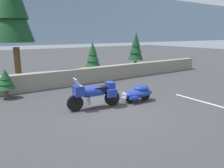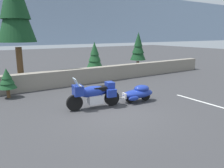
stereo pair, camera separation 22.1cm
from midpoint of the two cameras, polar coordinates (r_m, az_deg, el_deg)
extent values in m
plane|color=#38383A|center=(8.90, -0.77, -7.20)|extent=(80.00, 80.00, 0.00)
cube|color=gray|center=(13.38, -13.56, 1.34)|extent=(8.00, 0.59, 0.95)
cube|color=gray|center=(17.84, 11.14, 4.23)|extent=(8.00, 0.53, 0.95)
cylinder|color=black|center=(9.05, -10.11, -4.85)|extent=(0.67, 0.23, 0.66)
cylinder|color=black|center=(9.61, -0.62, -3.60)|extent=(0.67, 0.23, 0.66)
cube|color=silver|center=(9.30, -4.94, -3.89)|extent=(0.66, 0.52, 0.36)
ellipsoid|color=navy|center=(9.17, -5.56, -1.99)|extent=(1.25, 0.61, 0.48)
cube|color=navy|center=(8.95, -9.32, -1.68)|extent=(0.43, 0.57, 0.40)
cube|color=#9EB7C6|center=(8.86, -9.70, 0.35)|extent=(0.25, 0.46, 0.34)
cube|color=black|center=(9.26, -3.84, -1.19)|extent=(0.61, 0.44, 0.16)
cube|color=navy|center=(9.42, -1.18, -0.29)|extent=(0.37, 0.44, 0.28)
cube|color=navy|center=(9.20, -0.66, -2.40)|extent=(0.42, 0.21, 0.32)
cube|color=navy|center=(9.73, -2.19, -1.57)|extent=(0.42, 0.21, 0.32)
cylinder|color=silver|center=(8.91, -9.06, -0.22)|extent=(0.14, 0.70, 0.04)
cylinder|color=silver|center=(8.99, -9.87, -3.29)|extent=(0.26, 0.11, 0.54)
cylinder|color=black|center=(10.05, 4.04, -3.55)|extent=(0.45, 0.16, 0.44)
cylinder|color=black|center=(10.48, 7.94, -2.97)|extent=(0.45, 0.16, 0.44)
ellipsoid|color=navy|center=(10.21, 6.05, -2.39)|extent=(1.58, 0.88, 0.40)
ellipsoid|color=navy|center=(10.25, 6.93, -1.09)|extent=(0.79, 0.66, 0.32)
cube|color=silver|center=(9.87, 2.56, -2.99)|extent=(0.10, 0.33, 0.24)
ellipsoid|color=navy|center=(9.77, 4.99, -3.68)|extent=(0.53, 0.21, 0.20)
ellipsoid|color=navy|center=(10.30, 3.14, -2.79)|extent=(0.53, 0.21, 0.20)
cylinder|color=silver|center=(9.72, 0.53, -3.78)|extent=(0.70, 0.15, 0.05)
cylinder|color=brown|center=(14.51, -23.34, 4.16)|extent=(0.36, 0.36, 2.26)
cone|color=#143D1E|center=(14.45, -24.50, 16.85)|extent=(2.18, 2.18, 3.57)
cylinder|color=brown|center=(17.87, 5.64, 4.37)|extent=(0.22, 0.22, 0.91)
cone|color=#143D1E|center=(17.73, 5.73, 8.52)|extent=(1.21, 1.21, 1.44)
cone|color=#143D1E|center=(17.70, 5.76, 9.92)|extent=(0.94, 0.94, 1.26)
cone|color=#143D1E|center=(17.69, 5.79, 11.33)|extent=(0.67, 0.67, 1.08)
cylinder|color=brown|center=(15.28, -5.27, 2.61)|extent=(0.20, 0.20, 0.73)
cone|color=#194723|center=(15.14, -5.35, 6.46)|extent=(1.08, 1.08, 1.15)
cone|color=#194723|center=(15.10, -5.38, 7.77)|extent=(0.84, 0.84, 1.01)
cone|color=#194723|center=(15.08, -5.41, 9.07)|extent=(0.59, 0.59, 0.86)
cylinder|color=brown|center=(11.85, -25.76, -2.35)|extent=(0.16, 0.16, 0.42)
cone|color=#194723|center=(11.73, -26.04, 0.43)|extent=(0.86, 0.86, 0.66)
cone|color=#194723|center=(11.69, -26.13, 1.38)|extent=(0.66, 0.66, 0.57)
cone|color=#194723|center=(11.66, -26.22, 2.33)|extent=(0.47, 0.47, 0.49)
cube|color=silver|center=(10.83, 22.90, -4.55)|extent=(0.12, 3.60, 0.01)
camera|label=1|loc=(0.11, -90.64, -0.14)|focal=35.74mm
camera|label=2|loc=(0.11, 89.36, 0.14)|focal=35.74mm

